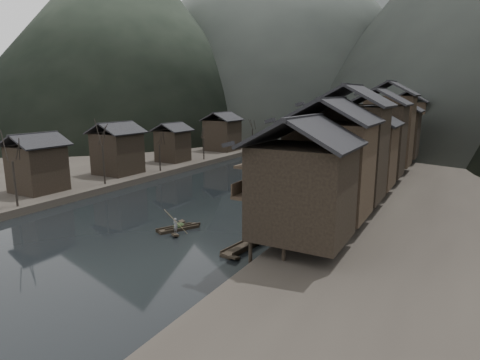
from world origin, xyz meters
The scene contains 12 objects.
water centered at (0.00, 0.00, 0.00)m, with size 300.00×300.00×0.00m, color black.
left_bank centered at (-35.00, 40.00, 0.60)m, with size 40.00×200.00×1.20m, color #2D2823.
stilt_houses centered at (17.28, 19.87, 8.67)m, with size 9.00×67.60×15.68m.
left_houses centered at (-20.50, 20.12, 5.66)m, with size 8.10×53.20×8.73m.
bare_trees centered at (-17.00, 12.19, 6.43)m, with size 3.93×62.24×7.87m.
moored_sampans centered at (11.86, 21.11, 0.20)m, with size 3.16×61.10×0.47m.
midriver_boats centered at (-1.22, 52.80, 0.20)m, with size 13.45×43.95×0.45m.
stone_bridge centered at (0.00, 72.00, 5.11)m, with size 40.00×6.00×9.00m.
hero_sampan centered at (3.36, -5.33, 0.20)m, with size 2.86×4.41×0.43m.
cargo_heap centered at (3.26, -5.14, 0.73)m, with size 1.01×1.32×0.61m, color black.
boatman centered at (4.11, -6.74, 1.21)m, with size 0.57×0.37×1.56m, color slate.
bamboo_pole centered at (4.31, -6.74, 3.57)m, with size 0.06×0.06×4.04m, color #8C7A51.
Camera 1 is at (27.55, -36.01, 13.37)m, focal length 30.00 mm.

